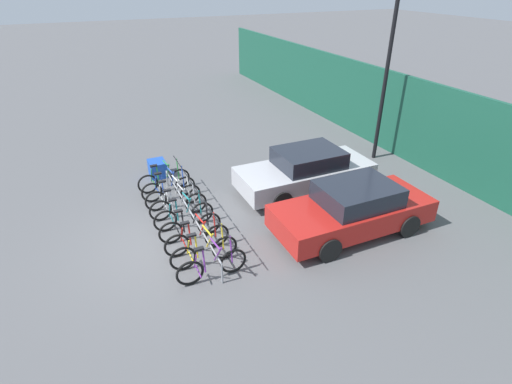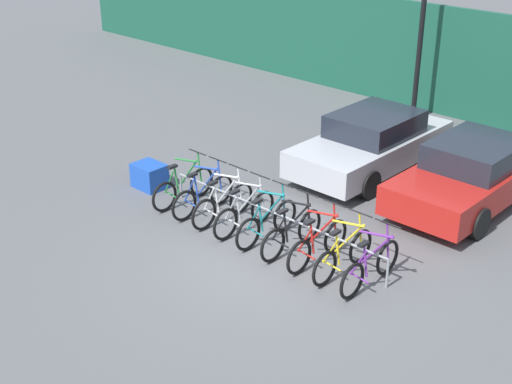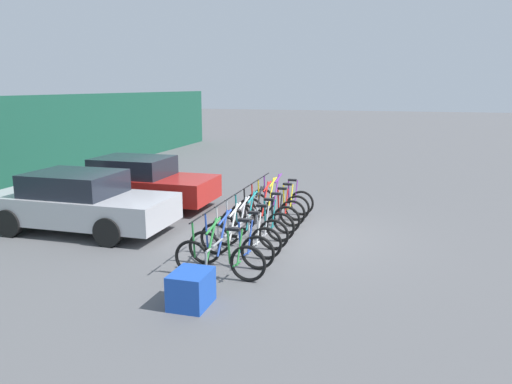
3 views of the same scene
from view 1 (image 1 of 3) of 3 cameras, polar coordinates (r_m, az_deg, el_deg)
The scene contains 16 objects.
ground_plane at distance 10.98m, azimuth -12.07°, elevation -6.75°, with size 120.00×120.00×0.00m, color #59595B.
hoarding_wall at distance 14.95m, azimuth 25.42°, elevation 7.47°, with size 36.00×0.16×3.04m, color #19513D.
bike_rack at distance 11.21m, azimuth -9.58°, elevation -2.58°, with size 5.31×0.04×0.57m.
bicycle_green at distance 13.30m, azimuth -13.00°, elevation 1.72°, with size 0.68×1.71×1.05m.
bicycle_blue at distance 12.76m, azimuth -12.38°, elevation 0.59°, with size 0.68×1.71×1.05m.
bicycle_white at distance 12.26m, azimuth -11.74°, elevation -0.57°, with size 0.68×1.71×1.05m.
bicycle_silver at distance 11.75m, azimuth -11.03°, elevation -1.88°, with size 0.68×1.71×1.05m.
bicycle_teal at distance 11.25m, azimuth -10.26°, elevation -3.28°, with size 0.68×1.71×1.05m.
bicycle_black at distance 10.74m, azimuth -9.37°, elevation -4.89°, with size 0.68×1.71×1.05m.
bicycle_red at distance 10.24m, azimuth -8.40°, elevation -6.65°, with size 0.68×1.71×1.05m.
bicycle_yellow at distance 9.80m, azimuth -7.42°, elevation -8.41°, with size 0.68×1.71×1.05m.
bicycle_purple at distance 9.36m, azimuth -6.31°, elevation -10.37°, with size 0.68×1.71×1.05m.
car_silver at distance 12.94m, azimuth 7.10°, elevation 3.03°, with size 1.91×4.37×1.40m.
car_red at distance 11.07m, azimuth 13.67°, elevation -2.34°, with size 1.91×4.36×1.40m.
lamp_post at distance 15.09m, azimuth 18.61°, elevation 18.73°, with size 0.24×0.44×7.26m.
cargo_crate at distance 14.39m, azimuth -13.88°, elevation 3.29°, with size 0.70×0.56×0.55m, color blue.
Camera 1 is at (8.88, -1.55, 6.26)m, focal length 28.00 mm.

